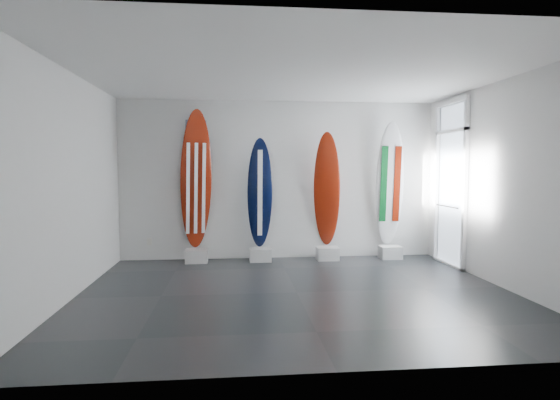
{
  "coord_description": "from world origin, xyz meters",
  "views": [
    {
      "loc": [
        -0.85,
        -6.17,
        1.73
      ],
      "look_at": [
        -0.09,
        1.4,
        1.19
      ],
      "focal_mm": 29.17,
      "sensor_mm": 36.0,
      "label": 1
    }
  ],
  "objects": [
    {
      "name": "display_block_italy",
      "position": [
        2.11,
        2.18,
        0.12
      ],
      "size": [
        0.4,
        0.3,
        0.24
      ],
      "primitive_type": "cube",
      "color": "silver",
      "rests_on": "floor"
    },
    {
      "name": "floor",
      "position": [
        0.0,
        0.0,
        0.0
      ],
      "size": [
        6.0,
        6.0,
        0.0
      ],
      "primitive_type": "plane",
      "color": "black",
      "rests_on": "ground"
    },
    {
      "name": "wall_outlet",
      "position": [
        -2.45,
        2.48,
        0.35
      ],
      "size": [
        0.09,
        0.02,
        0.13
      ],
      "primitive_type": "cube",
      "color": "silver",
      "rests_on": "wall_back"
    },
    {
      "name": "balcony",
      "position": [
        4.3,
        1.55,
        0.5
      ],
      "size": [
        2.8,
        2.2,
        1.2
      ],
      "primitive_type": null,
      "color": "slate",
      "rests_on": "ground"
    },
    {
      "name": "glass_door",
      "position": [
        2.97,
        1.55,
        1.43
      ],
      "size": [
        0.12,
        1.16,
        2.85
      ],
      "primitive_type": null,
      "color": "white",
      "rests_on": "floor"
    },
    {
      "name": "wall_back",
      "position": [
        0.0,
        2.5,
        1.5
      ],
      "size": [
        6.0,
        0.0,
        6.0
      ],
      "primitive_type": "plane",
      "rotation": [
        1.57,
        0.0,
        0.0
      ],
      "color": "silver",
      "rests_on": "ground"
    },
    {
      "name": "display_block_navy",
      "position": [
        -0.38,
        2.18,
        0.12
      ],
      "size": [
        0.4,
        0.3,
        0.24
      ],
      "primitive_type": "cube",
      "color": "silver",
      "rests_on": "floor"
    },
    {
      "name": "surfboard_italy",
      "position": [
        2.11,
        2.28,
        1.42
      ],
      "size": [
        0.55,
        0.32,
        2.37
      ],
      "primitive_type": "ellipsoid",
      "rotation": [
        0.09,
        0.0,
        -0.05
      ],
      "color": "white",
      "rests_on": "display_block_italy"
    },
    {
      "name": "ceiling",
      "position": [
        0.0,
        0.0,
        3.0
      ],
      "size": [
        6.0,
        6.0,
        0.0
      ],
      "primitive_type": "plane",
      "rotation": [
        3.14,
        0.0,
        0.0
      ],
      "color": "white",
      "rests_on": "wall_back"
    },
    {
      "name": "wall_left",
      "position": [
        -3.0,
        0.0,
        1.5
      ],
      "size": [
        0.0,
        5.0,
        5.0
      ],
      "primitive_type": "plane",
      "rotation": [
        1.57,
        0.0,
        1.57
      ],
      "color": "silver",
      "rests_on": "ground"
    },
    {
      "name": "display_block_usa",
      "position": [
        -1.55,
        2.18,
        0.12
      ],
      "size": [
        0.4,
        0.3,
        0.24
      ],
      "primitive_type": "cube",
      "color": "silver",
      "rests_on": "floor"
    },
    {
      "name": "surfboard_swiss",
      "position": [
        0.89,
        2.28,
        1.32
      ],
      "size": [
        0.58,
        0.55,
        2.17
      ],
      "primitive_type": "ellipsoid",
      "rotation": [
        0.17,
        0.0,
        -0.21
      ],
      "color": "maroon",
      "rests_on": "display_block_swiss"
    },
    {
      "name": "surfboard_navy",
      "position": [
        -0.38,
        2.28,
        1.26
      ],
      "size": [
        0.47,
        0.27,
        2.05
      ],
      "primitive_type": "ellipsoid",
      "rotation": [
        0.09,
        0.0,
        0.03
      ],
      "color": "black",
      "rests_on": "display_block_navy"
    },
    {
      "name": "surfboard_usa",
      "position": [
        -1.55,
        2.28,
        1.51
      ],
      "size": [
        0.66,
        0.52,
        2.56
      ],
      "primitive_type": "ellipsoid",
      "rotation": [
        0.11,
        0.0,
        0.29
      ],
      "color": "maroon",
      "rests_on": "display_block_usa"
    },
    {
      "name": "wall_right",
      "position": [
        3.0,
        0.0,
        1.5
      ],
      "size": [
        0.0,
        5.0,
        5.0
      ],
      "primitive_type": "plane",
      "rotation": [
        1.57,
        0.0,
        -1.57
      ],
      "color": "silver",
      "rests_on": "ground"
    },
    {
      "name": "wall_front",
      "position": [
        0.0,
        -2.5,
        1.5
      ],
      "size": [
        6.0,
        0.0,
        6.0
      ],
      "primitive_type": "plane",
      "rotation": [
        -1.57,
        0.0,
        0.0
      ],
      "color": "silver",
      "rests_on": "ground"
    },
    {
      "name": "display_block_swiss",
      "position": [
        0.89,
        2.18,
        0.12
      ],
      "size": [
        0.4,
        0.3,
        0.24
      ],
      "primitive_type": "cube",
      "color": "silver",
      "rests_on": "floor"
    }
  ]
}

